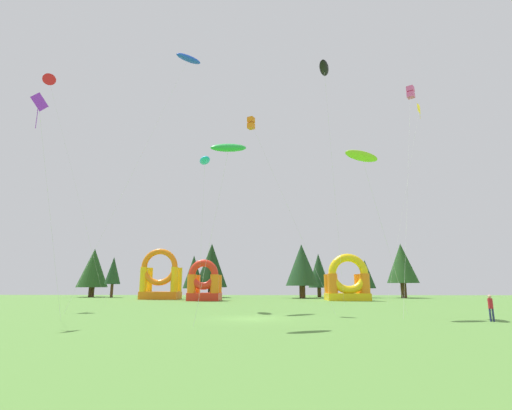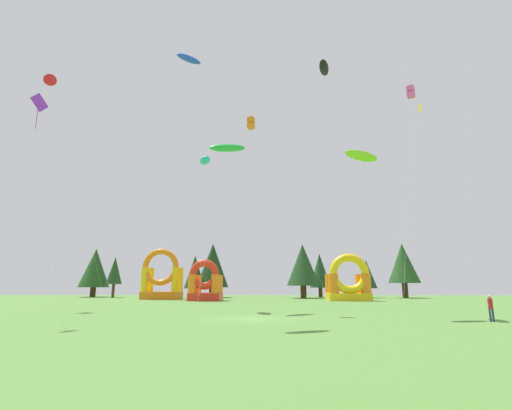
# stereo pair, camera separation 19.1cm
# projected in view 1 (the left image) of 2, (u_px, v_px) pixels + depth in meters

# --- Properties ---
(ground_plane) EXTENTS (120.00, 120.00, 0.00)m
(ground_plane) POSITION_uv_depth(u_px,v_px,m) (252.00, 319.00, 25.07)
(ground_plane) COLOR #548438
(kite_black_parafoil) EXTENTS (3.16, 9.09, 22.30)m
(kite_black_parafoil) POSITION_uv_depth(u_px,v_px,m) (324.00, 68.00, 35.22)
(kite_black_parafoil) COLOR black
(kite_black_parafoil) RESTS_ON ground_plane
(kite_green_parafoil) EXTENTS (2.91, 2.22, 11.03)m
(kite_green_parafoil) POSITION_uv_depth(u_px,v_px,m) (229.00, 148.00, 23.51)
(kite_green_parafoil) COLOR green
(kite_green_parafoil) RESTS_ON ground_plane
(kite_lime_parafoil) EXTENTS (4.37, 1.83, 12.57)m
(kite_lime_parafoil) POSITION_uv_depth(u_px,v_px,m) (361.00, 156.00, 29.53)
(kite_lime_parafoil) COLOR #8CD826
(kite_lime_parafoil) RESTS_ON ground_plane
(kite_pink_box) EXTENTS (4.50, 6.12, 19.62)m
(kite_pink_box) POSITION_uv_depth(u_px,v_px,m) (411.00, 93.00, 34.14)
(kite_pink_box) COLOR #EA599E
(kite_pink_box) RESTS_ON ground_plane
(kite_orange_box) EXTENTS (6.76, 3.84, 17.18)m
(kite_orange_box) POSITION_uv_depth(u_px,v_px,m) (251.00, 124.00, 34.74)
(kite_orange_box) COLOR orange
(kite_orange_box) RESTS_ON ground_plane
(kite_cyan_parafoil) EXTENTS (1.98, 6.84, 14.50)m
(kite_cyan_parafoil) POSITION_uv_depth(u_px,v_px,m) (205.00, 161.00, 37.07)
(kite_cyan_parafoil) COLOR #19B7CC
(kite_cyan_parafoil) RESTS_ON ground_plane
(kite_purple_diamond) EXTENTS (2.78, 1.74, 14.69)m
(kite_purple_diamond) POSITION_uv_depth(u_px,v_px,m) (38.00, 105.00, 25.73)
(kite_purple_diamond) COLOR purple
(kite_purple_diamond) RESTS_ON ground_plane
(kite_yellow_diamond) EXTENTS (8.63, 5.69, 28.36)m
(kite_yellow_diamond) POSITION_uv_depth(u_px,v_px,m) (420.00, 109.00, 56.25)
(kite_yellow_diamond) COLOR yellow
(kite_yellow_diamond) RESTS_ON ground_plane
(kite_red_delta) EXTENTS (7.92, 4.60, 25.61)m
(kite_red_delta) POSITION_uv_depth(u_px,v_px,m) (49.00, 82.00, 43.40)
(kite_red_delta) COLOR red
(kite_red_delta) RESTS_ON ground_plane
(kite_blue_parafoil) EXTENTS (8.69, 9.23, 27.32)m
(kite_blue_parafoil) POSITION_uv_depth(u_px,v_px,m) (189.00, 59.00, 42.34)
(kite_blue_parafoil) COLOR blue
(kite_blue_parafoil) RESTS_ON ground_plane
(person_far_side) EXTENTS (0.36, 0.36, 1.59)m
(person_far_side) POSITION_uv_depth(u_px,v_px,m) (491.00, 306.00, 23.16)
(person_far_side) COLOR navy
(person_far_side) RESTS_ON ground_plane
(inflatable_yellow_castle) EXTENTS (5.88, 4.93, 6.55)m
(inflatable_yellow_castle) POSITION_uv_depth(u_px,v_px,m) (347.00, 284.00, 54.58)
(inflatable_yellow_castle) COLOR yellow
(inflatable_yellow_castle) RESTS_ON ground_plane
(inflatable_orange_dome) EXTENTS (5.88, 3.88, 7.73)m
(inflatable_orange_dome) POSITION_uv_depth(u_px,v_px,m) (160.00, 280.00, 59.48)
(inflatable_orange_dome) COLOR orange
(inflatable_orange_dome) RESTS_ON ground_plane
(inflatable_red_slide) EXTENTS (4.43, 4.46, 5.69)m
(inflatable_red_slide) POSITION_uv_depth(u_px,v_px,m) (204.00, 286.00, 53.96)
(inflatable_red_slide) COLOR red
(inflatable_red_slide) RESTS_ON ground_plane
(tree_row_0) EXTENTS (5.53, 5.53, 8.86)m
(tree_row_0) POSITION_uv_depth(u_px,v_px,m) (93.00, 268.00, 71.10)
(tree_row_0) COLOR #4C331E
(tree_row_0) RESTS_ON ground_plane
(tree_row_1) EXTENTS (2.76, 2.76, 7.15)m
(tree_row_1) POSITION_uv_depth(u_px,v_px,m) (113.00, 271.00, 68.64)
(tree_row_1) COLOR #4C331E
(tree_row_1) RESTS_ON ground_plane
(tree_row_2) EXTENTS (3.67, 3.67, 7.31)m
(tree_row_2) POSITION_uv_depth(u_px,v_px,m) (194.00, 272.00, 67.35)
(tree_row_2) COLOR #4C331E
(tree_row_2) RESTS_ON ground_plane
(tree_row_3) EXTENTS (5.76, 5.76, 9.54)m
(tree_row_3) POSITION_uv_depth(u_px,v_px,m) (212.00, 265.00, 68.54)
(tree_row_3) COLOR #4C331E
(tree_row_3) RESTS_ON ground_plane
(tree_row_4) EXTENTS (5.55, 5.55, 9.07)m
(tree_row_4) POSITION_uv_depth(u_px,v_px,m) (302.00, 265.00, 65.13)
(tree_row_4) COLOR #4C331E
(tree_row_4) RESTS_ON ground_plane
(tree_row_5) EXTENTS (3.88, 3.88, 7.90)m
(tree_row_5) POSITION_uv_depth(u_px,v_px,m) (319.00, 271.00, 70.52)
(tree_row_5) COLOR #4C331E
(tree_row_5) RESTS_ON ground_plane
(tree_row_6) EXTENTS (3.41, 3.41, 6.48)m
(tree_row_6) POSITION_uv_depth(u_px,v_px,m) (365.00, 274.00, 66.88)
(tree_row_6) COLOR #4C331E
(tree_row_6) RESTS_ON ground_plane
(tree_row_7) EXTENTS (5.33, 5.33, 9.31)m
(tree_row_7) POSITION_uv_depth(u_px,v_px,m) (402.00, 263.00, 66.59)
(tree_row_7) COLOR #4C331E
(tree_row_7) RESTS_ON ground_plane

